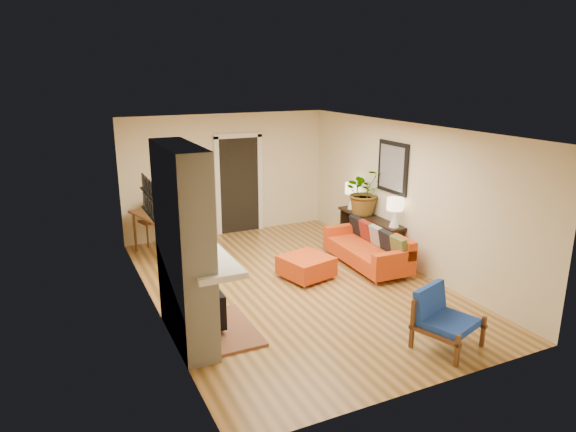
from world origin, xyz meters
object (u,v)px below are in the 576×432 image
dining_table (164,220)px  console_table (370,224)px  sofa (370,248)px  blue_chair (442,315)px  lamp_near (395,209)px  houseplant (365,191)px  lamp_far (352,193)px  ottoman (306,266)px

dining_table → console_table: (3.64, -1.67, -0.09)m
sofa → blue_chair: blue_chair is taller
blue_chair → lamp_near: size_ratio=1.72×
console_table → houseplant: (-0.01, 0.20, 0.61)m
lamp_near → lamp_far: same height
blue_chair → houseplant: (1.17, 3.58, 0.78)m
dining_table → blue_chair: bearing=-64.1°
sofa → ottoman: sofa is taller
blue_chair → houseplant: size_ratio=1.00×
blue_chair → console_table: blue_chair is taller
lamp_far → houseplant: bearing=-91.2°
dining_table → lamp_far: size_ratio=3.60×
ottoman → sofa: bearing=2.1°
blue_chair → console_table: (1.18, 3.38, 0.16)m
dining_table → houseplant: 3.95m
lamp_far → console_table: bearing=-90.0°
sofa → ottoman: 1.35m
lamp_near → dining_table: bearing=146.3°
sofa → houseplant: houseplant is taller
ottoman → blue_chair: size_ratio=1.00×
sofa → blue_chair: bearing=-106.0°
lamp_near → houseplant: size_ratio=0.58×
blue_chair → dining_table: dining_table is taller
console_table → houseplant: bearing=92.9°
ottoman → houseplant: houseplant is taller
dining_table → lamp_far: (3.64, -1.01, 0.39)m
ottoman → lamp_near: lamp_near is taller
dining_table → lamp_near: 4.39m
ottoman → dining_table: size_ratio=0.48×
blue_chair → lamp_far: 4.27m
ottoman → console_table: size_ratio=0.50×
sofa → console_table: size_ratio=1.04×
blue_chair → lamp_near: bearing=65.8°
sofa → houseplant: (0.38, 0.80, 0.86)m
blue_chair → sofa: bearing=74.0°
lamp_far → houseplant: size_ratio=0.58×
sofa → lamp_far: lamp_far is taller
lamp_near → blue_chair: bearing=-114.2°
ottoman → houseplant: 2.15m
blue_chair → houseplant: houseplant is taller
ottoman → lamp_far: (1.73, 1.31, 0.84)m
sofa → ottoman: bearing=-177.9°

